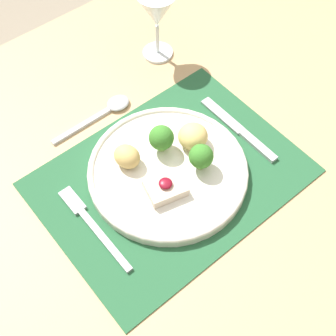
% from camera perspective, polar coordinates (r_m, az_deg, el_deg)
% --- Properties ---
extents(ground_plane, '(8.00, 8.00, 0.00)m').
position_cam_1_polar(ground_plane, '(1.55, 0.18, -16.24)').
color(ground_plane, gray).
extents(dining_table, '(1.53, 1.04, 0.75)m').
position_cam_1_polar(dining_table, '(0.94, 0.29, -3.91)').
color(dining_table, tan).
rests_on(dining_table, ground_plane).
extents(placemat, '(0.47, 0.35, 0.00)m').
position_cam_1_polar(placemat, '(0.86, 0.32, -1.14)').
color(placemat, '#235633').
rests_on(placemat, dining_table).
extents(dinner_plate, '(0.29, 0.29, 0.07)m').
position_cam_1_polar(dinner_plate, '(0.85, 0.08, 0.08)').
color(dinner_plate, silver).
rests_on(dinner_plate, placemat).
extents(fork, '(0.02, 0.20, 0.01)m').
position_cam_1_polar(fork, '(0.82, -9.47, -6.54)').
color(fork, '#B2B2B7').
rests_on(fork, placemat).
extents(knife, '(0.02, 0.20, 0.01)m').
position_cam_1_polar(knife, '(0.93, 9.13, 4.26)').
color(knife, '#B2B2B7').
rests_on(knife, placemat).
extents(spoon, '(0.18, 0.04, 0.01)m').
position_cam_1_polar(spoon, '(0.96, -7.24, 7.16)').
color(spoon, '#B2B2B7').
rests_on(spoon, dining_table).
extents(wine_glass_near, '(0.08, 0.08, 0.15)m').
position_cam_1_polar(wine_glass_near, '(1.01, -1.37, 18.38)').
color(wine_glass_near, white).
rests_on(wine_glass_near, dining_table).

